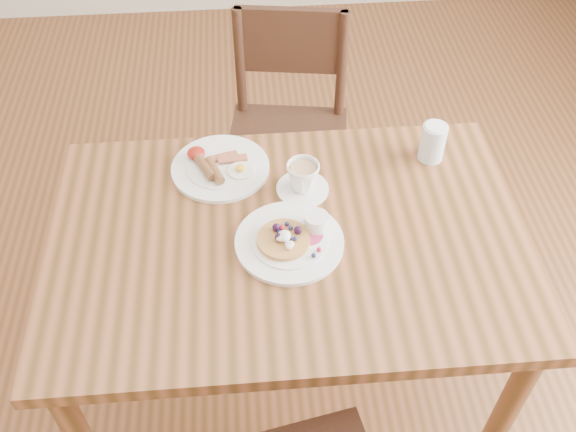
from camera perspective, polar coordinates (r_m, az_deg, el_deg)
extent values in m
plane|color=brown|center=(2.22, 0.00, -14.63)|extent=(5.00, 5.00, 0.00)
cube|color=brown|center=(1.62, 0.00, -2.18)|extent=(1.20, 0.80, 0.04)
cylinder|color=brown|center=(1.86, 18.53, -16.63)|extent=(0.06, 0.06, 0.71)
cylinder|color=brown|center=(2.21, 13.31, -1.00)|extent=(0.06, 0.06, 0.71)
cylinder|color=brown|center=(2.17, -15.15, -2.75)|extent=(0.06, 0.06, 0.71)
cube|color=#361D13|center=(2.31, -0.06, 6.26)|extent=(0.48, 0.48, 0.04)
cylinder|color=#361D13|center=(2.36, -4.71, -0.76)|extent=(0.04, 0.04, 0.43)
cylinder|color=#361D13|center=(2.34, 4.05, -1.18)|extent=(0.04, 0.04, 0.43)
cylinder|color=#361D13|center=(2.61, -3.75, 5.06)|extent=(0.04, 0.04, 0.43)
cylinder|color=#361D13|center=(2.60, 4.18, 4.72)|extent=(0.04, 0.04, 0.43)
cylinder|color=#361D13|center=(2.32, 4.79, 12.98)|extent=(0.04, 0.04, 0.43)
cylinder|color=#361D13|center=(2.34, -4.29, 13.31)|extent=(0.04, 0.04, 0.43)
cube|color=#361D13|center=(2.28, 0.25, 15.31)|extent=(0.38, 0.09, 0.24)
cylinder|color=white|center=(1.58, 0.12, -2.32)|extent=(0.27, 0.27, 0.01)
cylinder|color=white|center=(1.58, 0.12, -2.15)|extent=(0.19, 0.19, 0.01)
cylinder|color=#B22D59|center=(1.58, 1.90, -1.68)|extent=(0.07, 0.07, 0.00)
cylinder|color=#C68C47|center=(1.57, -0.41, -2.11)|extent=(0.13, 0.13, 0.01)
ellipsoid|color=white|center=(1.55, -0.58, -1.84)|extent=(0.03, 0.03, 0.02)
ellipsoid|color=white|center=(1.54, 0.05, -2.60)|extent=(0.02, 0.02, 0.01)
cylinder|color=white|center=(1.59, 2.54, -0.50)|extent=(0.06, 0.06, 0.04)
cylinder|color=#591E07|center=(1.58, 2.55, -0.10)|extent=(0.05, 0.05, 0.00)
sphere|color=black|center=(1.57, 0.64, -1.26)|extent=(0.02, 0.02, 0.02)
sphere|color=#1E234C|center=(1.58, 0.63, -0.86)|extent=(0.01, 0.01, 0.01)
sphere|color=#1E234C|center=(1.59, 0.03, -0.44)|extent=(0.01, 0.01, 0.01)
sphere|color=#B21938|center=(1.58, -0.50, -0.91)|extent=(0.02, 0.02, 0.02)
sphere|color=black|center=(1.57, -1.07, -1.11)|extent=(0.02, 0.02, 0.02)
sphere|color=#1E234C|center=(1.56, -1.29, -1.81)|extent=(0.01, 0.01, 0.01)
sphere|color=black|center=(1.55, -0.40, -1.81)|extent=(0.02, 0.02, 0.02)
sphere|color=#1E234C|center=(1.55, 0.18, -2.14)|extent=(0.01, 0.01, 0.01)
sphere|color=#1E234C|center=(1.55, 1.00, -1.97)|extent=(0.01, 0.01, 0.01)
sphere|color=#1E234C|center=(1.54, 2.74, -3.05)|extent=(0.01, 0.01, 0.01)
sphere|color=#B21938|center=(1.57, 3.08, -1.97)|extent=(0.01, 0.01, 0.01)
cylinder|color=white|center=(1.78, -6.03, 4.28)|extent=(0.27, 0.27, 0.01)
cylinder|color=white|center=(1.78, -6.04, 4.45)|extent=(0.19, 0.19, 0.01)
cylinder|color=brown|center=(1.75, -7.38, 4.31)|extent=(0.06, 0.10, 0.03)
cylinder|color=brown|center=(1.74, -6.56, 4.03)|extent=(0.06, 0.10, 0.03)
cube|color=maroon|center=(1.79, -5.75, 5.28)|extent=(0.08, 0.04, 0.01)
cube|color=maroon|center=(1.78, -4.95, 5.11)|extent=(0.08, 0.03, 0.01)
cylinder|color=white|center=(1.75, -4.24, 4.05)|extent=(0.07, 0.07, 0.00)
ellipsoid|color=yellow|center=(1.74, -4.26, 4.29)|extent=(0.03, 0.03, 0.01)
ellipsoid|color=#A5190F|center=(1.80, -8.17, 5.57)|extent=(0.05, 0.05, 0.03)
cylinder|color=white|center=(1.71, 1.30, 2.43)|extent=(0.14, 0.14, 0.01)
imported|color=white|center=(1.68, 1.32, 3.52)|extent=(0.12, 0.12, 0.08)
cylinder|color=tan|center=(1.66, 1.34, 4.25)|extent=(0.07, 0.07, 0.00)
cylinder|color=silver|center=(1.82, 12.73, 6.40)|extent=(0.07, 0.07, 0.11)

